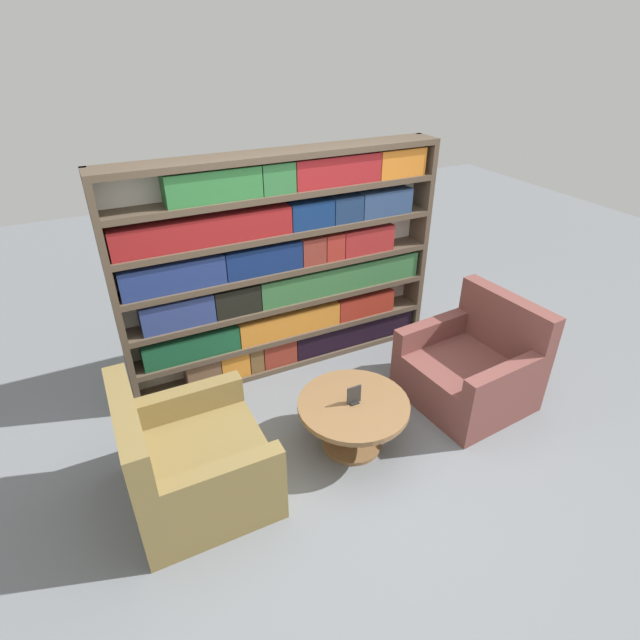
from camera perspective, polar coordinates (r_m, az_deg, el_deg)
ground_plane at (r=3.84m, az=5.44°, el=-16.11°), size 14.00×14.00×0.00m
bookshelf at (r=4.37m, az=-4.08°, el=5.92°), size 2.84×0.30×1.96m
armchair_left at (r=3.53m, az=-14.48°, el=-15.59°), size 0.88×0.92×0.89m
armchair_right at (r=4.42m, az=16.91°, el=-5.33°), size 0.96×0.99×0.89m
coffee_table at (r=3.77m, az=3.78°, el=-10.77°), size 0.83×0.83×0.41m
table_sign at (r=3.66m, az=3.87°, el=-8.67°), size 0.11×0.06×0.15m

